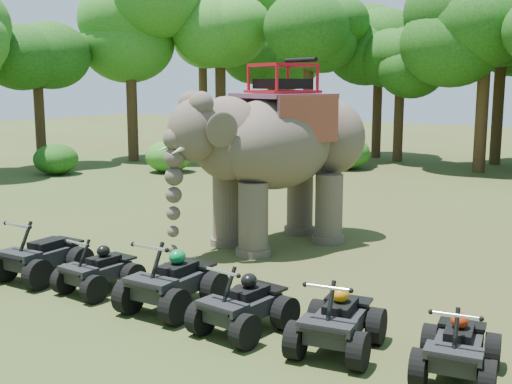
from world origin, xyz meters
TOP-DOWN VIEW (x-y plane):
  - ground at (0.00, 0.00)m, footprint 110.00×110.00m
  - elephant at (-1.14, 4.08)m, footprint 4.61×6.23m
  - atv_0 at (-3.90, -1.28)m, footprint 1.35×1.82m
  - atv_1 at (-2.21, -1.27)m, footprint 1.25×1.63m
  - atv_2 at (-0.29, -1.26)m, footprint 1.36×1.86m
  - atv_3 at (1.45, -1.48)m, footprint 1.39×1.78m
  - atv_4 at (3.13, -1.34)m, footprint 1.45×1.84m
  - atv_5 at (4.98, -1.26)m, footprint 1.35×1.70m
  - tree_0 at (0.00, 20.87)m, footprint 6.34×6.34m
  - tree_23 at (-19.12, 11.21)m, footprint 4.61×4.61m
  - tree_24 at (-16.91, 15.49)m, footprint 6.24×6.24m
  - tree_25 at (-13.92, 19.45)m, footprint 6.96×6.96m
  - tree_26 at (-8.59, 19.83)m, footprint 5.50×5.50m
  - tree_27 at (-4.81, 23.07)m, footprint 4.97×4.97m
  - tree_32 at (-19.45, 25.17)m, footprint 6.46×6.46m
  - tree_33 at (-0.05, 24.48)m, footprint 6.06×6.06m
  - tree_34 at (-16.28, 28.93)m, footprint 6.16×6.16m
  - tree_39 at (-6.45, 24.09)m, footprint 5.12×5.12m

SIDE VIEW (x-z plane):
  - ground at x=0.00m, z-range 0.00..0.00m
  - atv_5 at x=4.98m, z-range 0.00..1.14m
  - atv_1 at x=-2.21m, z-range 0.00..1.15m
  - atv_3 at x=1.45m, z-range 0.00..1.22m
  - atv_4 at x=3.13m, z-range 0.00..1.24m
  - atv_0 at x=-3.90m, z-range 0.00..1.33m
  - atv_2 at x=-0.29m, z-range 0.00..1.37m
  - elephant at x=-1.14m, z-range 0.00..4.79m
  - tree_23 at x=-19.12m, z-range 0.00..6.59m
  - tree_27 at x=-4.81m, z-range 0.00..7.09m
  - tree_39 at x=-6.45m, z-range 0.00..7.31m
  - tree_26 at x=-8.59m, z-range 0.00..7.86m
  - tree_33 at x=-0.05m, z-range 0.00..8.66m
  - tree_34 at x=-16.28m, z-range 0.00..8.79m
  - tree_24 at x=-16.91m, z-range 0.00..8.92m
  - tree_0 at x=0.00m, z-range 0.00..9.06m
  - tree_32 at x=-19.45m, z-range 0.00..9.23m
  - tree_25 at x=-13.92m, z-range 0.00..9.94m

